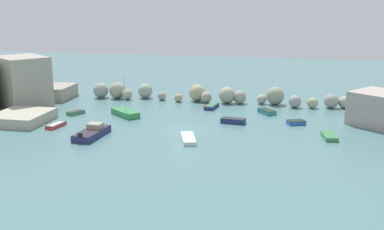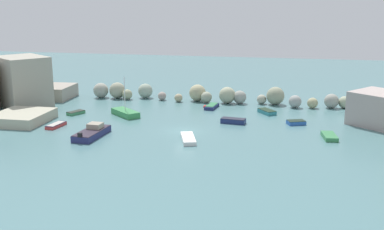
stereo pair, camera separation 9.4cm
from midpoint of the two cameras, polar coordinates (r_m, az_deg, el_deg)
The scene contains 14 objects.
cove_water at distance 56.53m, azimuth -0.96°, elevation -2.00°, with size 160.00×160.00×0.00m, color slate.
cliff_headland_left at distance 75.89m, azimuth -22.49°, elevation 3.18°, with size 22.37×22.35×7.55m.
rock_breakwater at distance 72.75m, azimuth 1.93°, elevation 2.50°, with size 40.62×4.36×2.75m.
channel_buoy at distance 68.13m, azimuth 1.59°, elevation 0.99°, with size 0.61×0.61×0.61m, color red.
moored_boat_0 at distance 60.76m, azimuth -16.48°, elevation -1.22°, with size 1.48×3.22×0.45m.
moored_boat_1 at distance 66.96m, azimuth -14.19°, elevation 0.28°, with size 2.09×2.72×0.45m.
moored_boat_2 at distance 64.62m, azimuth -8.27°, elevation 0.26°, with size 4.96×4.63×5.46m.
moored_boat_3 at distance 66.13m, azimuth 9.18°, elevation 0.42°, with size 2.80×3.13×0.58m.
moored_boat_4 at distance 60.31m, azimuth 5.07°, elevation -0.71°, with size 3.28×1.65×0.67m.
moored_boat_5 at distance 52.63m, azimuth -0.51°, elevation -2.93°, with size 2.72×4.64×0.46m.
moored_boat_6 at distance 55.77m, azimuth 16.55°, elevation -2.54°, with size 1.85×3.41×0.49m.
moored_boat_7 at distance 68.78m, azimuth 2.41°, elevation 1.08°, with size 1.74×3.72×0.55m.
moored_boat_8 at distance 61.01m, azimuth 12.68°, elevation -0.89°, with size 2.58×2.10×0.54m.
moored_boat_9 at distance 55.39m, azimuth -12.26°, elevation -2.12°, with size 2.57×5.91×1.40m.
Camera 1 is at (12.28, -53.00, 15.33)m, focal length 43.22 mm.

